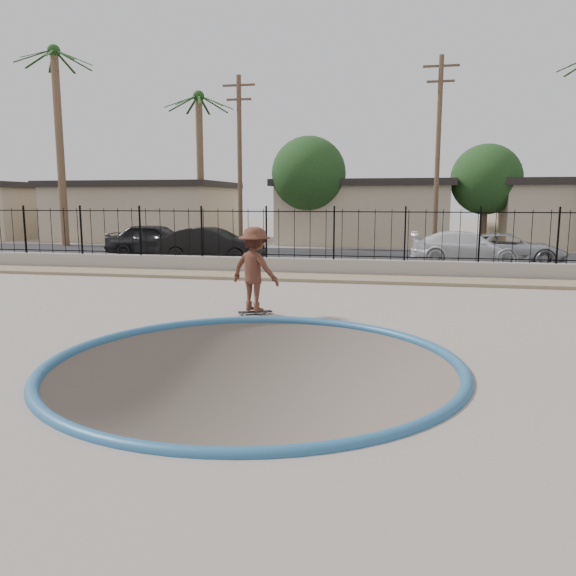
# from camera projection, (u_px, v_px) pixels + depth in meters

# --- Properties ---
(ground) EXTENTS (120.00, 120.00, 2.20)m
(ground) POSITION_uv_depth(u_px,v_px,m) (338.00, 297.00, 22.19)
(ground) COLOR slate
(ground) RESTS_ON ground
(bowl_pit) EXTENTS (6.84, 6.84, 1.80)m
(bowl_pit) POSITION_uv_depth(u_px,v_px,m) (254.00, 364.00, 9.43)
(bowl_pit) COLOR #52493F
(bowl_pit) RESTS_ON ground
(coping_ring) EXTENTS (7.04, 7.04, 0.20)m
(coping_ring) POSITION_uv_depth(u_px,v_px,m) (254.00, 364.00, 9.43)
(coping_ring) COLOR #275880
(coping_ring) RESTS_ON ground
(rock_strip) EXTENTS (42.00, 1.60, 0.11)m
(rock_strip) POSITION_uv_depth(u_px,v_px,m) (330.00, 278.00, 19.30)
(rock_strip) COLOR #958661
(rock_strip) RESTS_ON ground
(retaining_wall) EXTENTS (42.00, 0.45, 0.60)m
(retaining_wall) POSITION_uv_depth(u_px,v_px,m) (334.00, 267.00, 20.32)
(retaining_wall) COLOR gray
(retaining_wall) RESTS_ON ground
(fence) EXTENTS (40.00, 0.04, 1.80)m
(fence) POSITION_uv_depth(u_px,v_px,m) (334.00, 234.00, 20.14)
(fence) COLOR black
(fence) RESTS_ON retaining_wall
(street) EXTENTS (90.00, 8.00, 0.04)m
(street) POSITION_uv_depth(u_px,v_px,m) (350.00, 257.00, 26.86)
(street) COLOR black
(street) RESTS_ON ground
(house_west) EXTENTS (11.60, 8.60, 3.90)m
(house_west) POSITION_uv_depth(u_px,v_px,m) (145.00, 210.00, 38.66)
(house_west) COLOR tan
(house_west) RESTS_ON ground
(house_center) EXTENTS (10.60, 8.60, 3.90)m
(house_center) POSITION_uv_depth(u_px,v_px,m) (364.00, 211.00, 35.75)
(house_center) COLOR tan
(house_center) RESTS_ON ground
(palm_left) EXTENTS (2.30, 2.30, 11.30)m
(palm_left) POSITION_uv_depth(u_px,v_px,m) (57.00, 106.00, 31.82)
(palm_left) COLOR brown
(palm_left) RESTS_ON ground
(palm_mid) EXTENTS (2.30, 2.30, 9.30)m
(palm_mid) POSITION_uv_depth(u_px,v_px,m) (199.00, 134.00, 34.53)
(palm_mid) COLOR brown
(palm_mid) RESTS_ON ground
(utility_pole_left) EXTENTS (1.70, 0.24, 9.00)m
(utility_pole_left) POSITION_uv_depth(u_px,v_px,m) (240.00, 161.00, 29.22)
(utility_pole_left) COLOR #473323
(utility_pole_left) RESTS_ON ground
(utility_pole_mid) EXTENTS (1.70, 0.24, 9.50)m
(utility_pole_mid) POSITION_uv_depth(u_px,v_px,m) (438.00, 153.00, 27.24)
(utility_pole_mid) COLOR #473323
(utility_pole_mid) RESTS_ON ground
(street_tree_left) EXTENTS (4.32, 4.32, 6.36)m
(street_tree_left) POSITION_uv_depth(u_px,v_px,m) (309.00, 174.00, 32.60)
(street_tree_left) COLOR #473323
(street_tree_left) RESTS_ON ground
(street_tree_mid) EXTENTS (3.96, 3.96, 5.83)m
(street_tree_mid) POSITION_uv_depth(u_px,v_px,m) (486.00, 180.00, 31.68)
(street_tree_mid) COLOR #473323
(street_tree_mid) RESTS_ON ground
(skater) EXTENTS (1.47, 1.17, 2.00)m
(skater) POSITION_uv_depth(u_px,v_px,m) (255.00, 273.00, 13.35)
(skater) COLOR brown
(skater) RESTS_ON ground
(skateboard) EXTENTS (0.83, 0.51, 0.07)m
(skateboard) POSITION_uv_depth(u_px,v_px,m) (255.00, 312.00, 13.49)
(skateboard) COLOR black
(skateboard) RESTS_ON ground
(car_a) EXTENTS (4.72, 2.03, 1.59)m
(car_a) POSITION_uv_depth(u_px,v_px,m) (156.00, 240.00, 26.54)
(car_a) COLOR black
(car_a) RESTS_ON street
(car_b) EXTENTS (4.55, 1.67, 1.49)m
(car_b) POSITION_uv_depth(u_px,v_px,m) (212.00, 245.00, 24.35)
(car_b) COLOR black
(car_b) RESTS_ON street
(car_c) EXTENTS (4.72, 1.96, 1.37)m
(car_c) POSITION_uv_depth(u_px,v_px,m) (467.00, 248.00, 23.72)
(car_c) COLOR white
(car_c) RESTS_ON street
(car_d) EXTENTS (4.87, 2.60, 1.30)m
(car_d) POSITION_uv_depth(u_px,v_px,m) (507.00, 249.00, 23.50)
(car_d) COLOR #989AA0
(car_d) RESTS_ON street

